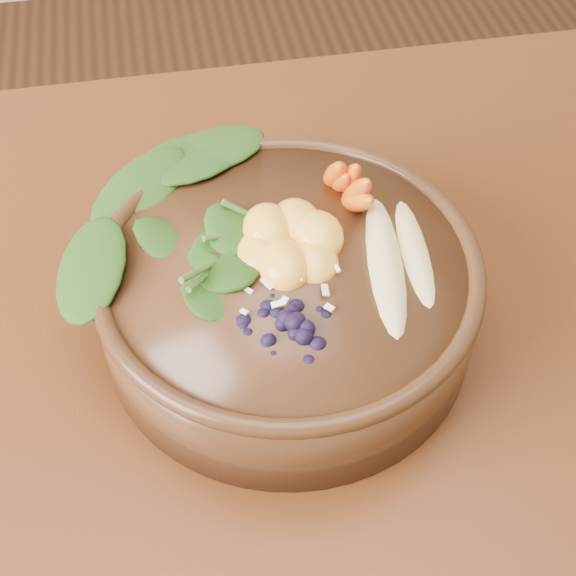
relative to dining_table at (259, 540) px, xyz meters
name	(u,v)px	position (x,y,z in m)	size (l,w,h in m)	color
dining_table	(259,540)	(0.00, 0.00, 0.00)	(1.60, 0.90, 0.75)	#331C0C
stoneware_bowl	(288,297)	(0.04, 0.11, 0.13)	(0.26, 0.26, 0.07)	#442714
kale_heap	(228,187)	(0.01, 0.17, 0.18)	(0.17, 0.15, 0.04)	#254E12
carrot_cluster	(354,152)	(0.10, 0.18, 0.20)	(0.05, 0.05, 0.07)	orange
banana_halves	(402,245)	(0.12, 0.11, 0.18)	(0.06, 0.14, 0.03)	#E0CC84
mandarin_cluster	(290,231)	(0.05, 0.13, 0.18)	(0.08, 0.08, 0.03)	#FFAC2F
blueberry_pile	(294,309)	(0.04, 0.06, 0.18)	(0.12, 0.09, 0.04)	black
coconut_flakes	(291,280)	(0.04, 0.10, 0.17)	(0.08, 0.06, 0.01)	white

